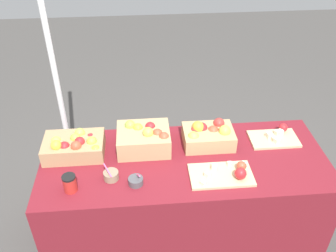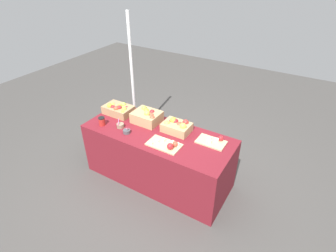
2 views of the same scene
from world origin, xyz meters
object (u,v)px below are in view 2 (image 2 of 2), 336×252
cutting_board_front (166,145)px  cutting_board_back (213,141)px  tent_pole (132,80)px  apple_crate_left (118,109)px  apple_crate_right (176,126)px  sample_bowl_near (127,131)px  sample_bowl_mid (120,125)px  coffee_cup (102,121)px  apple_crate_middle (147,117)px

cutting_board_front → cutting_board_back: (0.43, 0.35, -0.00)m
tent_pole → apple_crate_left: bearing=-72.9°
apple_crate_left → apple_crate_right: (0.90, 0.04, 0.00)m
apple_crate_right → sample_bowl_near: apple_crate_right is taller
sample_bowl_mid → tent_pole: size_ratio=0.05×
coffee_cup → tent_pole: 0.94m
cutting_board_back → coffee_cup: bearing=-164.5°
apple_crate_right → tent_pole: (-1.07, 0.52, 0.18)m
cutting_board_back → coffee_cup: size_ratio=3.02×
apple_crate_left → cutting_board_back: bearing=1.7°
apple_crate_right → apple_crate_middle: bearing=-178.3°
cutting_board_back → cutting_board_front: bearing=-140.9°
cutting_board_front → apple_crate_right: bearing=100.4°
apple_crate_left → sample_bowl_near: size_ratio=4.29×
tent_pole → cutting_board_front: bearing=-37.3°
sample_bowl_mid → coffee_cup: 0.25m
apple_crate_right → sample_bowl_mid: size_ratio=3.24×
cutting_board_back → tent_pole: 1.66m
apple_crate_right → tent_pole: size_ratio=0.17×
apple_crate_middle → sample_bowl_near: apple_crate_middle is taller
sample_bowl_near → apple_crate_left: bearing=140.9°
cutting_board_front → tent_pole: bearing=142.7°
cutting_board_front → coffee_cup: bearing=-177.8°
cutting_board_front → tent_pole: (-1.14, 0.87, 0.23)m
apple_crate_right → cutting_board_front: size_ratio=0.87×
apple_crate_right → coffee_cup: bearing=-156.9°
cutting_board_front → tent_pole: size_ratio=0.20×
sample_bowl_near → cutting_board_front: bearing=1.8°
cutting_board_front → cutting_board_back: cutting_board_front is taller
apple_crate_left → cutting_board_front: apple_crate_left is taller
apple_crate_right → sample_bowl_mid: 0.72m
cutting_board_front → tent_pole: 1.45m
apple_crate_middle → sample_bowl_mid: size_ratio=3.32×
apple_crate_left → sample_bowl_mid: 0.36m
apple_crate_middle → cutting_board_front: bearing=-33.5°
apple_crate_middle → sample_bowl_near: bearing=-100.7°
sample_bowl_mid → tent_pole: (-0.42, 0.82, 0.23)m
sample_bowl_mid → cutting_board_back: bearing=14.9°
apple_crate_middle → coffee_cup: (-0.45, -0.37, -0.02)m
apple_crate_left → apple_crate_right: bearing=2.5°
apple_crate_middle → sample_bowl_near: (-0.07, -0.35, -0.06)m
tent_pole → apple_crate_middle: bearing=-40.1°
apple_crate_left → sample_bowl_mid: (0.25, -0.26, -0.04)m
sample_bowl_near → sample_bowl_mid: 0.16m
apple_crate_right → tent_pole: tent_pole is taller
apple_crate_left → apple_crate_right: 0.90m
cutting_board_back → sample_bowl_mid: 1.18m
apple_crate_middle → cutting_board_back: size_ratio=1.05×
cutting_board_back → coffee_cup: (-1.38, -0.38, 0.04)m
apple_crate_right → cutting_board_back: (0.49, 0.00, -0.05)m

